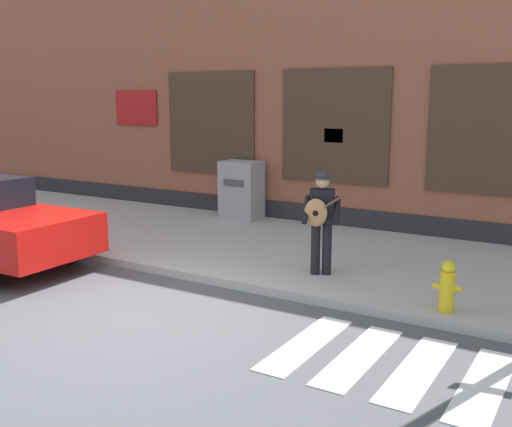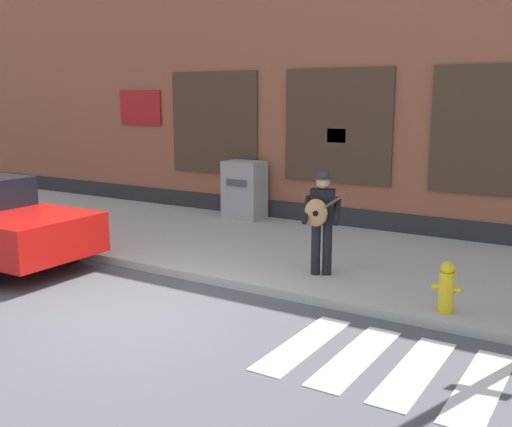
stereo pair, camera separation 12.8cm
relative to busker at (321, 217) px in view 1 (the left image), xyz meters
The scene contains 6 objects.
ground_plane 3.22m from the busker, 118.04° to the right, with size 160.00×160.00×0.00m, color #4C4C51.
sidewalk 2.20m from the busker, 136.88° to the left, with size 28.00×4.69×0.14m.
building_backdrop 6.36m from the busker, 104.09° to the left, with size 28.00×4.06×7.15m.
busker is the anchor object (origin of this frame).
utility_box 4.81m from the busker, 137.75° to the left, with size 0.91×0.67×1.34m.
fire_hydrant 2.33m from the busker, 17.10° to the right, with size 0.38×0.20×0.70m.
Camera 1 is at (5.34, -5.76, 2.93)m, focal length 42.00 mm.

